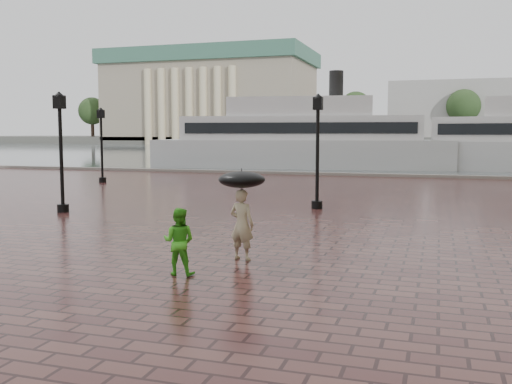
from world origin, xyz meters
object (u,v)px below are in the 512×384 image
at_px(street_lamps, 152,148).
at_px(child_pedestrian, 179,241).
at_px(adult_pedestrian, 242,224).
at_px(ferry_near, 300,139).

relative_size(street_lamps, child_pedestrian, 10.81).
bearing_deg(adult_pedestrian, child_pedestrian, 76.96).
bearing_deg(ferry_near, child_pedestrian, -88.18).
relative_size(child_pedestrian, ferry_near, 0.06).
distance_m(street_lamps, child_pedestrian, 14.85).
bearing_deg(street_lamps, ferry_near, 87.40).
bearing_deg(child_pedestrian, street_lamps, -65.79).
bearing_deg(child_pedestrian, ferry_near, -86.38).
distance_m(street_lamps, ferry_near, 24.77).
xyz_separation_m(street_lamps, adult_pedestrian, (8.19, -11.01, -1.48)).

